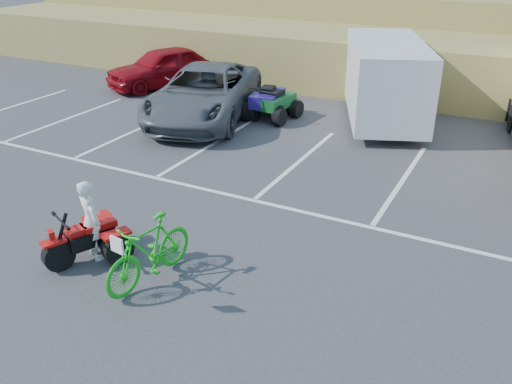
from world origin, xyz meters
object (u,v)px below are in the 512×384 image
at_px(rider, 91,220).
at_px(green_dirt_bike, 149,251).
at_px(red_trike_atv, 88,259).
at_px(quad_atv_blue, 267,117).
at_px(cargo_trailer, 385,79).
at_px(red_car, 163,67).
at_px(quad_atv_green, 275,119).
at_px(grey_pickup, 204,93).

bearing_deg(rider, green_dirt_bike, -160.91).
xyz_separation_m(red_trike_atv, quad_atv_blue, (-0.89, 9.19, 0.00)).
relative_size(cargo_trailer, quad_atv_blue, 3.31).
xyz_separation_m(rider, cargo_trailer, (2.43, 10.42, 0.57)).
distance_m(red_trike_atv, green_dirt_bike, 1.54).
bearing_deg(green_dirt_bike, red_trike_atv, -171.26).
distance_m(rider, red_car, 12.51).
relative_size(rider, cargo_trailer, 0.27).
bearing_deg(quad_atv_green, cargo_trailer, 31.51).
distance_m(red_trike_atv, rider, 0.78).
bearing_deg(red_trike_atv, rider, 90.00).
distance_m(red_car, cargo_trailer, 8.79).
relative_size(red_car, quad_atv_blue, 2.56).
xyz_separation_m(cargo_trailer, quad_atv_blue, (-3.38, -1.37, -1.33)).
height_order(red_trike_atv, quad_atv_green, quad_atv_green).
height_order(red_trike_atv, green_dirt_bike, green_dirt_bike).
distance_m(red_trike_atv, quad_atv_green, 9.15).
bearing_deg(red_car, cargo_trailer, 22.92).
relative_size(rider, quad_atv_blue, 0.89).
distance_m(rider, quad_atv_blue, 9.14).
height_order(red_trike_atv, rider, rider).
distance_m(red_trike_atv, red_car, 12.62).
bearing_deg(quad_atv_green, green_dirt_bike, -71.13).
bearing_deg(quad_atv_green, red_trike_atv, -79.94).
bearing_deg(cargo_trailer, red_car, 155.63).
xyz_separation_m(red_car, quad_atv_green, (5.70, -1.80, -0.75)).
relative_size(rider, grey_pickup, 0.26).
bearing_deg(rider, red_trike_atv, 90.00).
bearing_deg(quad_atv_blue, red_car, 153.58).
relative_size(red_trike_atv, grey_pickup, 0.25).
distance_m(red_car, quad_atv_green, 6.02).
distance_m(red_trike_atv, quad_atv_blue, 9.23).
bearing_deg(grey_pickup, red_car, 127.12).
relative_size(green_dirt_bike, quad_atv_green, 1.21).
distance_m(red_trike_atv, grey_pickup, 8.61).
xyz_separation_m(grey_pickup, quad_atv_green, (2.06, 0.97, -0.82)).
height_order(green_dirt_bike, quad_atv_green, green_dirt_bike).
bearing_deg(cargo_trailer, green_dirt_bike, -117.70).
relative_size(green_dirt_bike, grey_pickup, 0.32).
bearing_deg(green_dirt_bike, grey_pickup, 124.64).
height_order(green_dirt_bike, quad_atv_blue, green_dirt_bike).
distance_m(grey_pickup, quad_atv_green, 2.42).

